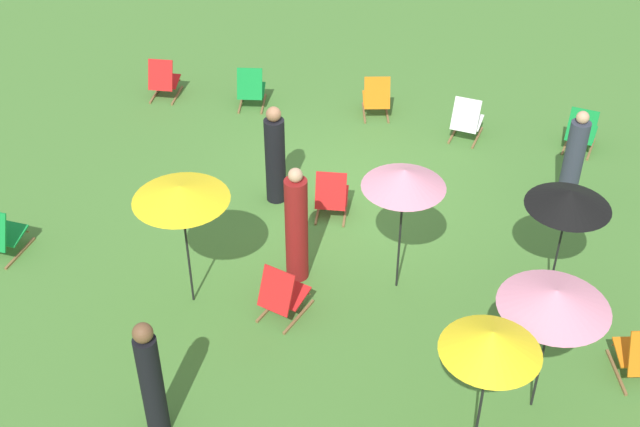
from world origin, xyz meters
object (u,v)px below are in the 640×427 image
(deckchair_9, at_px, (467,120))
(umbrella_1, at_px, (181,193))
(deckchair_4, at_px, (0,234))
(person_2, at_px, (573,160))
(person_3, at_px, (151,381))
(deckchair_5, at_px, (332,195))
(person_0, at_px, (297,228))
(person_1, at_px, (275,157))
(umbrella_3, at_px, (491,342))
(umbrella_4, at_px, (569,199))
(deckchair_0, at_px, (251,89))
(deckchair_10, at_px, (376,98))
(umbrella_2, at_px, (404,179))
(deckchair_6, at_px, (581,131))
(deckchair_2, at_px, (282,294))
(umbrella_0, at_px, (555,299))
(deckchair_8, at_px, (164,80))

(deckchair_9, height_order, umbrella_1, umbrella_1)
(deckchair_4, distance_m, person_2, 8.88)
(deckchair_4, bearing_deg, person_3, 147.77)
(person_2, bearing_deg, deckchair_5, -82.61)
(person_0, bearing_deg, person_1, 172.01)
(umbrella_3, distance_m, umbrella_4, 3.16)
(deckchair_0, bearing_deg, person_1, 104.28)
(deckchair_10, height_order, umbrella_4, umbrella_4)
(deckchair_4, height_order, deckchair_10, same)
(deckchair_9, distance_m, person_1, 3.89)
(umbrella_1, bearing_deg, umbrella_2, -159.99)
(deckchair_0, bearing_deg, umbrella_2, 117.87)
(deckchair_5, xyz_separation_m, umbrella_1, (1.42, 2.43, 1.46))
(deckchair_9, bearing_deg, deckchair_4, 46.64)
(deckchair_0, bearing_deg, person_2, 152.63)
(deckchair_4, height_order, person_1, person_1)
(deckchair_4, height_order, umbrella_3, umbrella_3)
(deckchair_0, bearing_deg, person_0, 104.32)
(deckchair_6, xyz_separation_m, umbrella_4, (0.41, 4.07, 1.28))
(deckchair_5, distance_m, deckchair_6, 4.85)
(umbrella_2, height_order, person_2, umbrella_2)
(deckchair_2, distance_m, person_1, 2.79)
(deckchair_10, relative_size, person_1, 0.50)
(deckchair_5, bearing_deg, umbrella_0, 128.19)
(umbrella_1, height_order, person_3, umbrella_1)
(deckchair_4, relative_size, umbrella_3, 0.42)
(deckchair_5, height_order, umbrella_2, umbrella_2)
(umbrella_0, height_order, umbrella_3, umbrella_3)
(umbrella_0, bearing_deg, umbrella_1, -9.38)
(deckchair_6, bearing_deg, deckchair_4, 41.68)
(umbrella_4, bearing_deg, umbrella_0, 85.90)
(deckchair_2, xyz_separation_m, person_2, (-3.74, -3.73, 0.41))
(deckchair_0, xyz_separation_m, umbrella_4, (-5.75, 4.15, 1.28))
(umbrella_1, bearing_deg, deckchair_4, -4.96)
(deckchair_8, bearing_deg, deckchair_0, 176.26)
(deckchair_6, bearing_deg, deckchair_0, 9.30)
(umbrella_3, relative_size, umbrella_4, 1.12)
(person_0, height_order, person_2, person_0)
(umbrella_0, distance_m, umbrella_2, 2.65)
(umbrella_4, bearing_deg, deckchair_0, -35.85)
(umbrella_2, bearing_deg, deckchair_2, 34.64)
(deckchair_0, bearing_deg, umbrella_3, 113.64)
(umbrella_1, bearing_deg, deckchair_0, -80.66)
(deckchair_4, relative_size, umbrella_1, 0.43)
(deckchair_5, bearing_deg, umbrella_4, 154.97)
(deckchair_8, xyz_separation_m, person_1, (-3.12, 2.79, 0.44))
(person_2, height_order, person_3, person_3)
(deckchair_5, distance_m, umbrella_4, 3.82)
(deckchair_8, distance_m, person_0, 6.06)
(person_3, bearing_deg, deckchair_8, -110.08)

